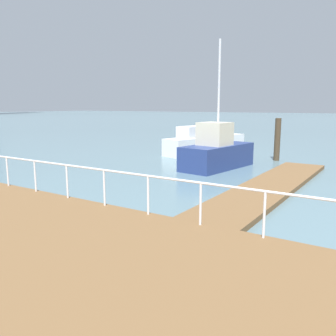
{
  "coord_description": "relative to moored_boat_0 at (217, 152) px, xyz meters",
  "views": [
    {
      "loc": [
        -10.57,
        3.33,
        3.29
      ],
      "look_at": [
        -1.58,
        9.18,
        1.39
      ],
      "focal_mm": 38.06,
      "sensor_mm": 36.0,
      "label": 1
    }
  ],
  "objects": [
    {
      "name": "ground_plane",
      "position": [
        -6.4,
        8.7,
        -0.87
      ],
      "size": [
        300.0,
        300.0,
        0.0
      ],
      "primitive_type": "plane",
      "color": "slate"
    },
    {
      "name": "floating_dock",
      "position": [
        -3.49,
        -3.83,
        -0.78
      ],
      "size": [
        12.82,
        2.0,
        0.18
      ],
      "primitive_type": "cube",
      "color": "brown",
      "rests_on": "ground_plane"
    },
    {
      "name": "boardwalk_railing",
      "position": [
        -9.55,
        -1.73,
        0.36
      ],
      "size": [
        0.06,
        26.8,
        1.08
      ],
      "color": "white",
      "rests_on": "boardwalk"
    },
    {
      "name": "dock_piling_2",
      "position": [
        4.41,
        -1.87,
        0.4
      ],
      "size": [
        0.35,
        0.35,
        2.54
      ],
      "primitive_type": "cylinder",
      "color": "#473826",
      "rests_on": "ground_plane"
    },
    {
      "name": "moored_boat_0",
      "position": [
        0.0,
        0.0,
        0.0
      ],
      "size": [
        4.77,
        2.41,
        6.57
      ],
      "color": "navy",
      "rests_on": "ground_plane"
    },
    {
      "name": "moored_boat_1",
      "position": [
        5.31,
        3.45,
        -0.11
      ],
      "size": [
        7.41,
        3.0,
        1.91
      ],
      "color": "white",
      "rests_on": "ground_plane"
    }
  ]
}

